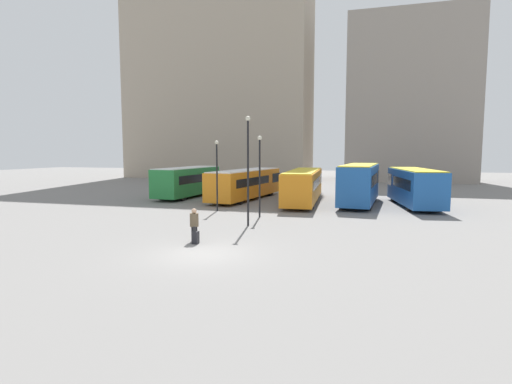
{
  "coord_description": "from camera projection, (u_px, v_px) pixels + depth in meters",
  "views": [
    {
      "loc": [
        6.89,
        -15.59,
        4.4
      ],
      "look_at": [
        -1.2,
        12.38,
        1.47
      ],
      "focal_mm": 28.0,
      "sensor_mm": 36.0,
      "label": 1
    }
  ],
  "objects": [
    {
      "name": "suitcase",
      "position": [
        196.0,
        237.0,
        19.16
      ],
      "size": [
        0.28,
        0.34,
        0.86
      ],
      "rotation": [
        0.0,
        0.0,
        1.6
      ],
      "color": "black",
      "rests_on": "ground_plane"
    },
    {
      "name": "bus_1",
      "position": [
        246.0,
        183.0,
        37.23
      ],
      "size": [
        3.88,
        11.81,
        2.76
      ],
      "rotation": [
        0.0,
        0.0,
        1.46
      ],
      "color": "orange",
      "rests_on": "ground_plane"
    },
    {
      "name": "building_block_right",
      "position": [
        409.0,
        100.0,
        60.06
      ],
      "size": [
        18.07,
        10.18,
        24.38
      ],
      "color": "gray",
      "rests_on": "ground_plane"
    },
    {
      "name": "ground_plane",
      "position": [
        203.0,
        254.0,
        17.24
      ],
      "size": [
        160.0,
        160.0,
        0.0
      ],
      "primitive_type": "plane",
      "color": "slate"
    },
    {
      "name": "traveler",
      "position": [
        194.0,
        222.0,
        19.59
      ],
      "size": [
        0.44,
        0.44,
        1.64
      ],
      "rotation": [
        0.0,
        0.0,
        1.6
      ],
      "color": "black",
      "rests_on": "ground_plane"
    },
    {
      "name": "bus_2",
      "position": [
        304.0,
        185.0,
        34.85
      ],
      "size": [
        3.23,
        12.38,
        2.82
      ],
      "rotation": [
        0.0,
        0.0,
        1.64
      ],
      "color": "orange",
      "rests_on": "ground_plane"
    },
    {
      "name": "bus_4",
      "position": [
        414.0,
        186.0,
        32.27
      ],
      "size": [
        3.87,
        9.57,
        3.03
      ],
      "rotation": [
        0.0,
        0.0,
        1.72
      ],
      "color": "#1E56A3",
      "rests_on": "ground_plane"
    },
    {
      "name": "building_block_left",
      "position": [
        218.0,
        51.0,
        67.61
      ],
      "size": [
        31.06,
        11.05,
        42.79
      ],
      "color": "tan",
      "rests_on": "ground_plane"
    },
    {
      "name": "lamp_post_1",
      "position": [
        260.0,
        169.0,
        26.71
      ],
      "size": [
        0.28,
        0.28,
        5.47
      ],
      "color": "black",
      "rests_on": "ground_plane"
    },
    {
      "name": "bus_3",
      "position": [
        360.0,
        183.0,
        33.38
      ],
      "size": [
        3.2,
        9.92,
        3.36
      ],
      "rotation": [
        0.0,
        0.0,
        1.5
      ],
      "color": "#1E56A3",
      "rests_on": "ground_plane"
    },
    {
      "name": "lamp_post_2",
      "position": [
        217.0,
        169.0,
        29.57
      ],
      "size": [
        0.28,
        0.28,
        5.24
      ],
      "color": "black",
      "rests_on": "ground_plane"
    },
    {
      "name": "lamp_post_0",
      "position": [
        248.0,
        163.0,
        23.47
      ],
      "size": [
        0.28,
        0.28,
        6.48
      ],
      "color": "black",
      "rests_on": "ground_plane"
    },
    {
      "name": "bus_0",
      "position": [
        188.0,
        181.0,
        38.94
      ],
      "size": [
        3.05,
        9.44,
        2.92
      ],
      "rotation": [
        0.0,
        0.0,
        1.52
      ],
      "color": "#237A38",
      "rests_on": "ground_plane"
    }
  ]
}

